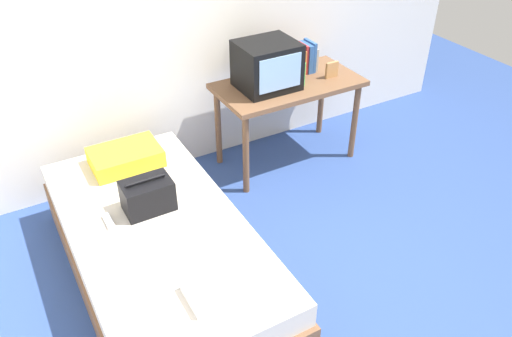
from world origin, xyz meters
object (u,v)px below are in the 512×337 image
book_row (304,58)px  water_bottle (301,74)px  bed (161,254)px  pillow (126,157)px  desk (288,93)px  remote_dark (216,282)px  magazine (153,277)px  handbag (148,195)px  tv (267,65)px  remote_silver (109,221)px  folded_towel (214,291)px  picture_frame (332,70)px

book_row → water_bottle: bearing=-130.0°
bed → pillow: bearing=86.3°
desk → remote_dark: (-1.33, -1.41, -0.15)m
book_row → magazine: bearing=-144.0°
handbag → magazine: size_ratio=1.03×
magazine → tv: bearing=40.9°
desk → remote_silver: 1.81m
desk → folded_towel: bearing=-133.0°
bed → remote_dark: 0.65m
picture_frame → magazine: bearing=-150.2°
desk → remote_silver: size_ratio=8.06×
bed → remote_dark: (0.11, -0.59, 0.25)m
desk → bed: bearing=-150.4°
water_bottle → magazine: 2.03m
water_bottle → remote_dark: (-1.38, -1.32, -0.34)m
desk → tv: 0.33m
magazine → remote_silver: bearing=97.9°
desk → book_row: size_ratio=4.67×
handbag → remote_silver: 0.27m
handbag → magazine: bearing=-108.2°
remote_dark → handbag: bearing=96.8°
bed → desk: size_ratio=1.72×
pillow → folded_towel: size_ratio=1.68×
magazine → book_row: bearing=36.0°
tv → folded_towel: size_ratio=1.57×
pillow → magazine: (-0.21, -1.10, -0.06)m
tv → handbag: size_ratio=1.47×
water_bottle → remote_dark: bearing=-136.2°
tv → remote_silver: 1.68m
bed → book_row: bearing=29.4°
bed → pillow: pillow is taller
water_bottle → magazine: (-1.65, -1.12, -0.34)m
remote_silver → folded_towel: (0.31, -0.81, 0.02)m
picture_frame → pillow: size_ratio=0.28×
bed → desk: (1.44, 0.81, 0.40)m
tv → remote_silver: tv is taller
handbag → pillow: bearing=86.9°
tv → handbag: (-1.22, -0.66, -0.34)m
remote_silver → tv: bearing=24.2°
folded_towel → water_bottle: bearing=44.3°
picture_frame → remote_silver: (-2.03, -0.57, -0.31)m
picture_frame → magazine: 2.27m
folded_towel → remote_dark: bearing=57.2°
tv → remote_dark: size_ratio=2.82×
water_bottle → book_row: 0.27m
remote_silver → water_bottle: bearing=18.3°
picture_frame → remote_dark: (-1.68, -1.32, -0.31)m
bed → water_bottle: water_bottle is taller
water_bottle → picture_frame: bearing=-1.1°
tv → handbag: tv is taller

